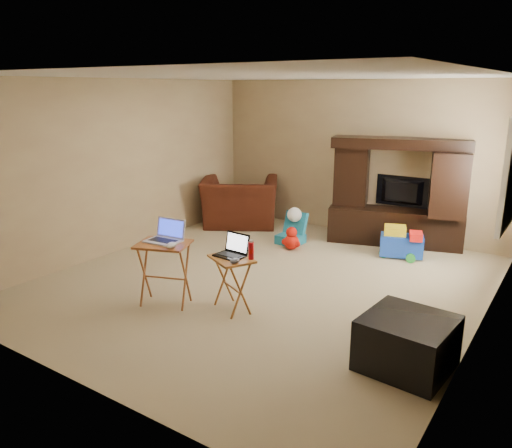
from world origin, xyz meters
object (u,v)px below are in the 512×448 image
Objects in this scene: entertainment_center at (397,192)px; tray_table_left at (165,274)px; push_toy at (402,242)px; laptop_right at (230,246)px; laptop_left at (163,232)px; ottoman at (407,343)px; child_rocker at (291,228)px; recliner at (240,202)px; mouse_left at (171,245)px; water_bottle at (251,251)px; mouse_right at (235,261)px; tray_table_right at (232,284)px; television at (401,192)px; plush_toy at (292,238)px.

tray_table_left is (-1.38, -3.66, -0.46)m from entertainment_center.
laptop_right reaches higher than push_toy.
laptop_left is (-1.72, -3.05, 0.61)m from push_toy.
push_toy is (0.31, -0.57, -0.60)m from entertainment_center.
ottoman is 2.78m from laptop_left.
recliner is at bearing 163.72° from child_rocker.
recliner is at bearing 113.81° from mouse_left.
water_bottle is at bearing 14.70° from laptop_left.
mouse_right is (-0.84, -2.91, 0.41)m from push_toy.
child_rocker is at bearing 132.38° from tray_table_right.
recliner is 2.95m from push_toy.
mouse_left is (-1.19, -3.73, -0.07)m from entertainment_center.
television is 1.00m from push_toy.
ottoman is at bearing 1.25° from laptop_right.
tray_table_right is 0.96m from laptop_left.
laptop_right is 1.70× the size of water_bottle.
push_toy is 3.24× the size of water_bottle.
television is 2.63× the size of laptop_right.
mouse_right is (0.17, -0.14, -0.09)m from laptop_right.
plush_toy is 2.57m from laptop_left.
water_bottle is at bearing 31.28° from mouse_left.
mouse_right reaches higher than child_rocker.
water_bottle is (-1.76, 0.17, 0.47)m from ottoman.
entertainment_center is 5.69× the size of plush_toy.
ottoman is at bearing -86.05° from entertainment_center.
entertainment_center reaches higher than water_bottle.
push_toy is 2.96m from tray_table_right.
mouse_right is at bearing -115.29° from entertainment_center.
child_rocker reaches higher than plush_toy.
television reaches higher than laptop_left.
laptop_right is (-0.71, -3.54, -0.06)m from television.
push_toy is 3.52m from tray_table_left.
recliner reaches higher than tray_table_left.
laptop_left reaches higher than water_bottle.
recliner is at bearing 127.51° from water_bottle.
mouse_right is at bearing 20.23° from mouse_left.
ottoman is at bearing -1.57° from laptop_left.
mouse_right is at bearing -35.00° from laptop_right.
mouse_right is at bearing -69.59° from child_rocker.
child_rocker is at bearing 122.91° from plush_toy.
child_rocker is 2.79m from laptop_left.
mouse_right is (-0.54, -3.49, -0.19)m from entertainment_center.
recliner is 4.08× the size of laptop_right.
mouse_left is 1.19× the size of mouse_right.
entertainment_center is 0.88m from push_toy.
plush_toy is 2.31m from water_bottle.
tray_table_right is at bearing 137.29° from mouse_right.
mouse_left is 0.85m from water_bottle.
recliner is 10.51× the size of mouse_right.
push_toy is at bearing 40.75° from tray_table_left.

